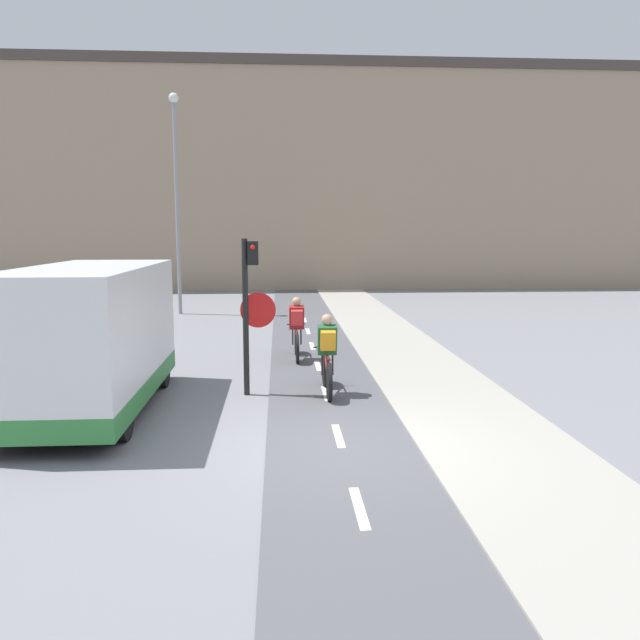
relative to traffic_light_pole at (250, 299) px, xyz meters
The scene contains 9 objects.
ground_plane 3.88m from the traffic_light_pole, 65.16° to the right, with size 120.00×120.00×0.00m, color gray.
bike_lane 3.87m from the traffic_light_pole, 65.11° to the right, with size 2.19×60.00×0.02m.
sidewalk_strip 5.18m from the traffic_light_pole, 39.69° to the right, with size 2.40×60.00×0.05m.
building_row_background 23.92m from the traffic_light_pole, 86.52° to the left, with size 60.00×5.20×11.87m.
traffic_light_pole is the anchor object (origin of this frame).
street_lamp_far 12.77m from the traffic_light_pole, 104.91° to the left, with size 0.36×0.36×8.06m.
cyclist_near 1.84m from the traffic_light_pole, ahead, with size 0.46×1.84×1.56m.
cyclist_far 3.59m from the traffic_light_pole, 73.44° to the left, with size 0.46×1.78×1.53m.
van 2.91m from the traffic_light_pole, 161.41° to the right, with size 1.99×5.02×2.52m.
Camera 1 is at (-0.88, -8.63, 3.13)m, focal length 35.00 mm.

